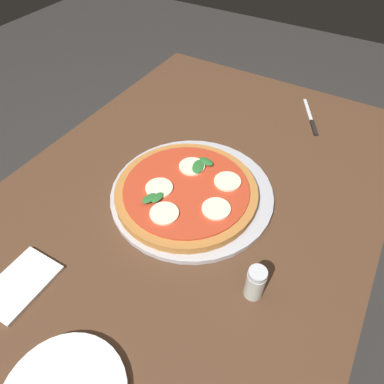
# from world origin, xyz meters

# --- Properties ---
(ground_plane) EXTENTS (6.00, 6.00, 0.00)m
(ground_plane) POSITION_xyz_m (0.00, 0.00, 0.00)
(ground_plane) COLOR #2D2B28
(dining_table) EXTENTS (1.24, 0.81, 0.73)m
(dining_table) POSITION_xyz_m (0.00, 0.00, 0.62)
(dining_table) COLOR #4C301E
(dining_table) RESTS_ON ground_plane
(serving_tray) EXTENTS (0.36, 0.36, 0.01)m
(serving_tray) POSITION_xyz_m (-0.04, 0.01, 0.74)
(serving_tray) COLOR #B2B2B7
(serving_tray) RESTS_ON dining_table
(pizza) EXTENTS (0.31, 0.31, 0.03)m
(pizza) POSITION_xyz_m (-0.02, 0.01, 0.75)
(pizza) COLOR #B27033
(pizza) RESTS_ON serving_tray
(napkin) EXTENTS (0.13, 0.09, 0.01)m
(napkin) POSITION_xyz_m (0.31, -0.15, 0.73)
(napkin) COLOR white
(napkin) RESTS_ON dining_table
(knife) EXTENTS (0.16, 0.09, 0.01)m
(knife) POSITION_xyz_m (-0.45, 0.15, 0.73)
(knife) COLOR black
(knife) RESTS_ON dining_table
(pepper_shaker) EXTENTS (0.03, 0.03, 0.07)m
(pepper_shaker) POSITION_xyz_m (0.11, 0.22, 0.77)
(pepper_shaker) COLOR #B2B7AD
(pepper_shaker) RESTS_ON dining_table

